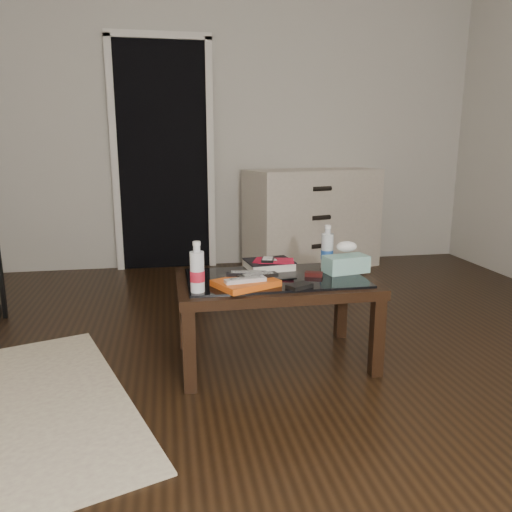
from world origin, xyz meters
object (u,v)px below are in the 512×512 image
Objects in this scene: textbook at (269,264)px; water_bottle_right at (327,247)px; dresser at (312,219)px; tissue_box at (346,264)px; coffee_table at (275,289)px; water_bottle_left at (197,267)px.

water_bottle_right is (0.32, -0.04, 0.10)m from textbook.
dresser is 1.96m from tissue_box.
tissue_box is (0.39, 0.03, 0.11)m from coffee_table.
dresser is at bearing 59.25° from textbook.
water_bottle_left reaches higher than textbook.
textbook is at bearing 173.43° from water_bottle_right.
tissue_box is at bearing 15.01° from water_bottle_left.
water_bottle_right is at bearing 110.17° from tissue_box.
tissue_box is (0.39, -0.15, 0.02)m from textbook.
textbook is (0.00, 0.18, 0.09)m from coffee_table.
textbook is 1.05× the size of water_bottle_right.
dresser is 2.45m from water_bottle_left.
coffee_table is at bearing -156.50° from water_bottle_right.
water_bottle_left is (-1.19, -2.14, 0.13)m from dresser.
tissue_box reaches higher than textbook.
water_bottle_left is (-0.41, -0.19, 0.18)m from coffee_table.
textbook is at bearing -129.44° from dresser.
coffee_table is at bearing 172.83° from tissue_box.
water_bottle_right is (-0.46, -1.81, 0.13)m from dresser.
textbook is 0.42m from tissue_box.
textbook is at bearing 41.40° from water_bottle_left.
dresser reaches higher than tissue_box.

